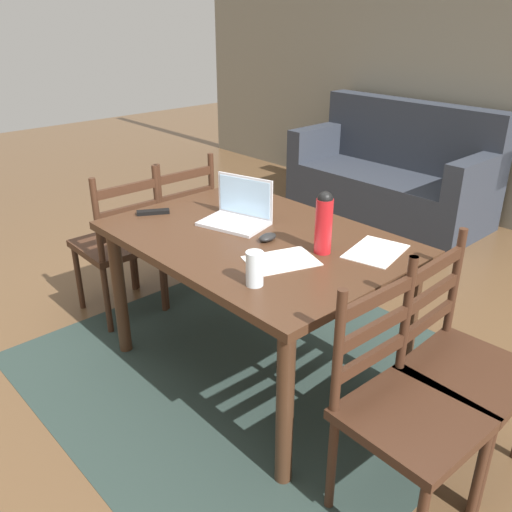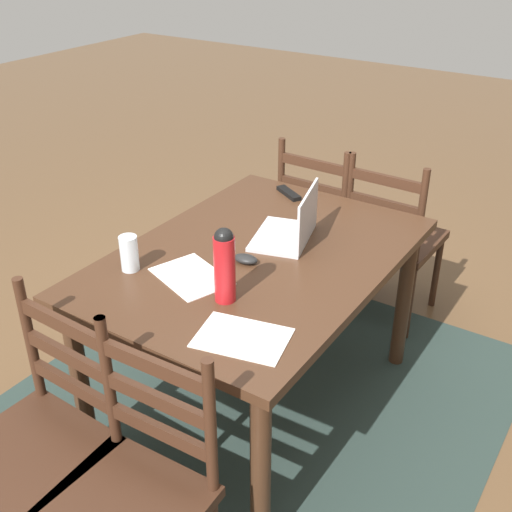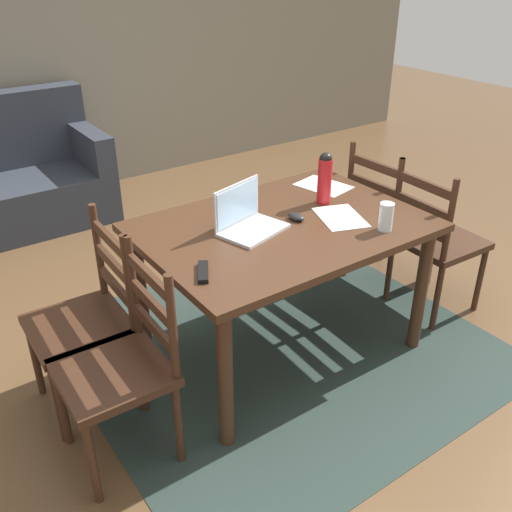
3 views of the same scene
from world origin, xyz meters
name	(u,v)px [view 1 (image 1 of 3)]	position (x,y,z in m)	size (l,w,h in m)	color
ground_plane	(256,368)	(0.00, 0.00, 0.00)	(14.00, 14.00, 0.00)	brown
area_rug	(256,368)	(0.00, 0.00, 0.00)	(2.16, 2.04, 0.01)	#283833
dining_table	(256,254)	(0.00, 0.00, 0.67)	(1.41, 1.00, 0.77)	#422819
chair_right_far	(460,364)	(1.00, 0.20, 0.46)	(0.46, 0.46, 0.95)	#3D2316
chair_right_near	(403,410)	(1.00, -0.20, 0.46)	(0.46, 0.46, 0.95)	#3D2316
chair_left_far	(175,228)	(-1.00, 0.20, 0.46)	(0.45, 0.45, 0.95)	#3D2316
chair_left_near	(119,245)	(-1.00, -0.20, 0.46)	(0.45, 0.45, 0.95)	#3D2316
couch	(393,176)	(-0.93, 2.56, 0.36)	(1.80, 0.80, 1.00)	#2D333D
laptop	(239,211)	(-0.19, 0.06, 0.83)	(0.37, 0.30, 0.23)	silver
water_bottle	(324,221)	(0.34, 0.09, 0.92)	(0.08, 0.08, 0.28)	red
drinking_glass	(255,269)	(0.37, -0.34, 0.84)	(0.07, 0.07, 0.14)	silver
computer_mouse	(267,237)	(0.08, 0.00, 0.79)	(0.06, 0.10, 0.03)	black
tv_remote	(153,212)	(-0.59, -0.20, 0.78)	(0.04, 0.17, 0.02)	black
paper_stack_left	(281,261)	(0.29, -0.11, 0.77)	(0.21, 0.30, 0.00)	white
paper_stack_right	(376,251)	(0.50, 0.27, 0.77)	(0.21, 0.30, 0.00)	white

